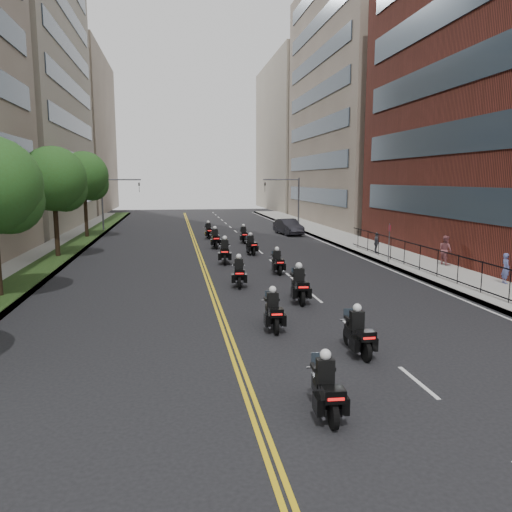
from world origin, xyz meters
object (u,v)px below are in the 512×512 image
Objects in this scene: pedestrian_b at (445,250)px; pedestrian_c at (376,243)px; motorcycle_0 at (326,390)px; motorcycle_1 at (358,335)px; motorcycle_8 at (215,239)px; motorcycle_5 at (277,263)px; motorcycle_10 at (208,231)px; motorcycle_2 at (273,312)px; motorcycle_4 at (239,274)px; motorcycle_9 at (244,235)px; motorcycle_7 at (251,246)px; motorcycle_6 at (225,253)px; pedestrian_a at (506,268)px; motorcycle_3 at (299,287)px; parked_sedan at (288,227)px.

pedestrian_b is 1.23× the size of pedestrian_c.
motorcycle_1 is (2.22, 3.80, 0.02)m from motorcycle_0.
pedestrian_b reaches higher than motorcycle_8.
motorcycle_0 is at bearing -98.27° from motorcycle_5.
motorcycle_1 is 31.85m from motorcycle_10.
motorcycle_2 is 28.74m from motorcycle_10.
motorcycle_4 reaches higher than motorcycle_0.
motorcycle_9 is at bearing 88.66° from motorcycle_1.
motorcycle_7 is at bearing -59.96° from motorcycle_8.
motorcycle_7 is 1.47× the size of pedestrian_c.
motorcycle_1 is 0.96× the size of motorcycle_4.
motorcycle_6 is 16.41m from pedestrian_a.
pedestrian_a reaches higher than motorcycle_2.
motorcycle_6 is 1.56× the size of pedestrian_a.
pedestrian_a is (11.20, -12.96, 0.30)m from motorcycle_7.
motorcycle_4 reaches higher than motorcycle_10.
motorcycle_0 is 0.88× the size of motorcycle_3.
motorcycle_4 is at bearing -83.77° from motorcycle_6.
motorcycle_5 is 0.88× the size of motorcycle_8.
motorcycle_5 is 11.71m from motorcycle_8.
pedestrian_c is at bearing 58.54° from motorcycle_3.
motorcycle_3 reaches higher than motorcycle_9.
motorcycle_9 is at bearing 38.27° from pedestrian_a.
pedestrian_b is at bearing -40.15° from motorcycle_8.
motorcycle_0 is 0.97× the size of motorcycle_7.
motorcycle_9 is at bearing 89.78° from motorcycle_5.
motorcycle_7 is at bearing 47.49° from pedestrian_b.
pedestrian_b is (10.83, 0.42, 0.45)m from motorcycle_5.
motorcycle_4 is 4.09m from motorcycle_5.
motorcycle_6 reaches higher than pedestrian_a.
motorcycle_8 is 1.08× the size of motorcycle_9.
motorcycle_6 is at bearing -93.60° from motorcycle_10.
motorcycle_2 is 22.11m from motorcycle_8.
motorcycle_6 is 14.05m from motorcycle_10.
motorcycle_1 is 27.98m from motorcycle_9.
motorcycle_1 is 1.18× the size of pedestrian_b.
motorcycle_6 is 1.12× the size of motorcycle_7.
pedestrian_c is (3.20, -14.30, 0.12)m from parked_sedan.
motorcycle_8 is at bearing 115.08° from motorcycle_7.
motorcycle_6 is at bearing 96.93° from motorcycle_1.
pedestrian_b is at bearing -38.58° from motorcycle_7.
motorcycle_8 is 0.51× the size of parked_sedan.
motorcycle_3 reaches higher than motorcycle_7.
parked_sedan is 20.40m from pedestrian_b.
motorcycle_0 is 1.00× the size of motorcycle_5.
motorcycle_1 is 1.02× the size of motorcycle_5.
pedestrian_a is at bearing -59.83° from motorcycle_9.
pedestrian_c is at bearing 21.14° from pedestrian_a.
motorcycle_0 is at bearing 164.91° from pedestrian_c.
motorcycle_3 is 21.15m from motorcycle_9.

